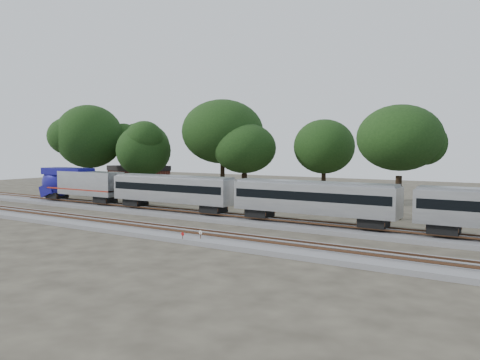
% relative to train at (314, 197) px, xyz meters
% --- Properties ---
extents(ground, '(160.00, 160.00, 0.00)m').
position_rel_train_xyz_m(ground, '(-12.30, -6.00, -3.08)').
color(ground, '#383328').
rests_on(ground, ground).
extents(track_far, '(160.00, 5.00, 0.73)m').
position_rel_train_xyz_m(track_far, '(-12.30, -0.00, -2.87)').
color(track_far, slate).
rests_on(track_far, ground).
extents(track_near, '(160.00, 5.00, 0.73)m').
position_rel_train_xyz_m(track_near, '(-12.30, -10.00, -2.87)').
color(track_near, slate).
rests_on(track_near, ground).
extents(train, '(85.82, 2.95, 4.35)m').
position_rel_train_xyz_m(train, '(0.00, 0.00, 0.00)').
color(train, silver).
rests_on(train, ground).
extents(switch_stand_red, '(0.30, 0.06, 0.93)m').
position_rel_train_xyz_m(switch_stand_red, '(-6.36, -12.28, -2.48)').
color(switch_stand_red, '#512D19').
rests_on(switch_stand_red, ground).
extents(switch_stand_white, '(0.35, 0.07, 1.09)m').
position_rel_train_xyz_m(switch_stand_white, '(-5.16, -11.43, -2.38)').
color(switch_stand_white, '#512D19').
rests_on(switch_stand_white, ground).
extents(switch_lever, '(0.57, 0.46, 0.30)m').
position_rel_train_xyz_m(switch_lever, '(-3.80, -11.27, -2.93)').
color(switch_lever, '#512D19').
rests_on(switch_lever, ground).
extents(brick_building, '(11.00, 8.77, 4.70)m').
position_rel_train_xyz_m(brick_building, '(-41.39, 18.26, -0.71)').
color(brick_building, maroon).
rests_on(brick_building, ground).
extents(tree_0, '(9.83, 9.83, 13.86)m').
position_rel_train_xyz_m(tree_0, '(-43.51, 9.44, 6.58)').
color(tree_0, black).
rests_on(tree_0, ground).
extents(tree_1, '(8.40, 8.40, 11.84)m').
position_rel_train_xyz_m(tree_1, '(-38.75, 16.50, 5.17)').
color(tree_1, black).
rests_on(tree_1, ground).
extents(tree_2, '(7.56, 7.56, 10.65)m').
position_rel_train_xyz_m(tree_2, '(-32.52, 10.42, 4.34)').
color(tree_2, black).
rests_on(tree_2, ground).
extents(tree_3, '(10.43, 10.43, 14.70)m').
position_rel_train_xyz_m(tree_3, '(-21.52, 15.62, 7.17)').
color(tree_3, black).
rests_on(tree_3, ground).
extents(tree_4, '(7.96, 7.96, 11.22)m').
position_rel_train_xyz_m(tree_4, '(-17.20, 14.86, 4.73)').
color(tree_4, black).
rests_on(tree_4, ground).
extents(tree_5, '(8.17, 8.17, 11.52)m').
position_rel_train_xyz_m(tree_5, '(-7.04, 19.62, 4.95)').
color(tree_5, black).
rests_on(tree_5, ground).
extents(tree_6, '(9.10, 9.10, 12.83)m').
position_rel_train_xyz_m(tree_6, '(5.47, 10.32, 5.86)').
color(tree_6, black).
rests_on(tree_6, ground).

